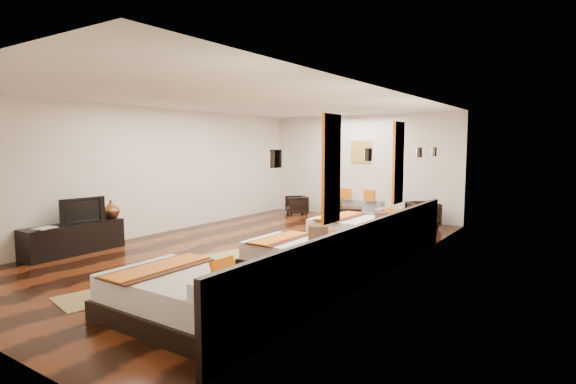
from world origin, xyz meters
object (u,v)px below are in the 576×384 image
Objects in this scene: armchair_right at (423,215)px; coffee_table at (342,215)px; tv_console at (74,239)px; bed_mid at (307,257)px; figurine at (111,209)px; book at (39,228)px; table_plant at (340,202)px; bed_far at (367,232)px; armchair_left at (297,205)px; nightstand_b at (381,246)px; sofa at (357,209)px; tv at (81,210)px; nightstand_a at (318,273)px; bed_near at (194,298)px.

coffee_table is at bearing 155.17° from armchair_right.
tv_console is 6.22m from coffee_table.
figurine reaches higher than bed_mid.
figurine reaches higher than book.
book is 6.81m from table_plant.
bed_far is 4.30m from armchair_left.
nightstand_b is 4.08m from table_plant.
armchair_left is at bearing 163.34° from table_plant.
bed_mid reaches higher than coffee_table.
armchair_left is (-1.74, -0.35, 0.02)m from sofa.
tv reaches higher than coffee_table.
tv is at bearing -113.39° from table_plant.
tv is 0.49× the size of sofa.
tv_console is at bearing 166.14° from tv.
figurine is 0.51× the size of armchair_right.
bed_far is at bearing 4.54° from armchair_left.
bed_far is 3.63× the size of armchair_left.
nightstand_b is 1.50× the size of armchair_left.
table_plant is (-0.08, 0.06, 0.33)m from coffee_table.
table_plant is (-2.47, 5.31, 0.19)m from nightstand_a.
table_plant is (-1.73, 6.78, 0.25)m from bed_near.
bed_far is at bearing 89.93° from bed_mid.
bed_far reaches higher than coffee_table.
bed_mid is 7.27× the size of table_plant.
bed_mid is 1.88× the size of coffee_table.
tv reaches higher than bed_far.
nightstand_a is 5.82m from armchair_right.
bed_mid reaches higher than table_plant.
armchair_right is at bearing 86.88° from bed_mid.
bed_near is 1.25× the size of sofa.
coffee_table is (-2.40, 3.17, -0.11)m from nightstand_b.
book is 7.63m from sofa.
bed_mid is 2.76× the size of armchair_right.
armchair_left is (0.81, 6.84, -0.30)m from book.
table_plant is (2.47, 5.73, 0.25)m from tv_console.
tv is 6.10m from coffee_table.
tv is at bearing 164.07° from bed_near.
book is at bearing -135.08° from bed_far.
armchair_right is 1.99m from coffee_table.
coffee_table is (-1.65, 6.72, -0.07)m from bed_near.
nightstand_a is (0.75, 1.47, 0.06)m from bed_near.
table_plant reaches higher than book.
bed_mid is at bearing 25.07° from book.
figurine reaches higher than sofa.
tv is (-4.89, -2.37, 0.48)m from nightstand_b.
bed_far is 5.51m from tv_console.
bed_far is at bearing 44.92° from book.
nightstand_b is 3.38× the size of table_plant.
tv is (-4.89, -0.28, 0.45)m from nightstand_a.
figurine reaches higher than coffee_table.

